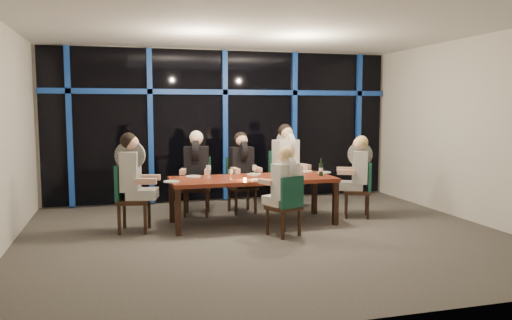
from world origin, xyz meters
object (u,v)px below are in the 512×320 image
object	(u,v)px
diner_end_right	(358,164)
water_pitcher	(299,171)
chair_far_right	(284,176)
wine_bottle	(321,169)
chair_near_mid	(287,203)
chair_end_right	(362,186)
chair_end_left	(128,194)
diner_far_left	(196,161)
chair_far_left	(197,183)
dining_table	(253,182)
diner_far_mid	(242,160)
diner_end_left	(133,168)
diner_near_mid	(284,178)
diner_far_right	(287,154)
chair_far_mid	(240,181)

from	to	relation	value
diner_end_right	water_pitcher	world-z (taller)	diner_end_right
chair_far_right	wine_bottle	size ratio (longest dim) A/B	3.64
diner_end_right	wine_bottle	bearing A→B (deg)	-55.57
chair_far_right	chair_near_mid	bearing A→B (deg)	-123.56
chair_end_right	chair_near_mid	bearing A→B (deg)	-37.86
chair_end_left	diner_far_left	bearing A→B (deg)	-40.79
chair_far_left	diner_end_right	xyz separation A→B (m)	(2.59, -0.95, 0.35)
diner_end_right	wine_bottle	world-z (taller)	diner_end_right
diner_end_right	dining_table	bearing A→B (deg)	-65.87
diner_far_mid	wine_bottle	distance (m)	1.48
chair_far_left	chair_end_right	world-z (taller)	chair_far_left
wine_bottle	chair_end_right	bearing A→B (deg)	7.40
diner_far_left	diner_end_left	xyz separation A→B (m)	(-1.08, -0.90, 0.02)
chair_far_left	chair_near_mid	xyz separation A→B (m)	(1.01, -1.87, -0.06)
chair_end_left	chair_near_mid	size ratio (longest dim) A/B	1.15
diner_near_mid	wine_bottle	world-z (taller)	diner_near_mid
chair_far_left	water_pitcher	distance (m)	1.86
diner_far_right	chair_far_left	bearing A→B (deg)	165.14
chair_far_right	diner_far_left	size ratio (longest dim) A/B	1.10
chair_far_right	diner_far_right	xyz separation A→B (m)	(0.03, -0.09, 0.42)
dining_table	diner_end_right	size ratio (longest dim) A/B	2.82
chair_far_right	wine_bottle	xyz separation A→B (m)	(0.22, -1.21, 0.27)
chair_far_left	diner_near_mid	world-z (taller)	diner_near_mid
chair_far_mid	chair_far_left	bearing A→B (deg)	173.60
diner_end_left	water_pitcher	distance (m)	2.59
chair_far_left	wine_bottle	size ratio (longest dim) A/B	3.41
chair_far_left	diner_far_mid	distance (m)	0.88
chair_end_left	diner_far_right	distance (m)	3.06
diner_far_left	diner_far_right	xyz separation A→B (m)	(1.69, 0.12, 0.06)
chair_far_mid	chair_end_right	size ratio (longest dim) A/B	1.03
diner_near_mid	chair_far_right	bearing A→B (deg)	-132.57
chair_end_right	diner_near_mid	size ratio (longest dim) A/B	1.10
chair_far_mid	diner_near_mid	size ratio (longest dim) A/B	1.13
chair_end_right	diner_end_left	world-z (taller)	diner_end_left
diner_far_right	water_pitcher	bearing A→B (deg)	-115.31
chair_far_right	water_pitcher	world-z (taller)	chair_far_right
chair_end_right	wine_bottle	xyz separation A→B (m)	(-0.80, -0.10, 0.33)
chair_near_mid	diner_far_mid	distance (m)	1.86
diner_far_mid	wine_bottle	size ratio (longest dim) A/B	3.25
dining_table	chair_far_left	bearing A→B (deg)	127.81
diner_end_left	diner_end_right	size ratio (longest dim) A/B	1.07
chair_far_left	diner_far_right	size ratio (longest dim) A/B	0.96
chair_end_left	diner_end_left	bearing A→B (deg)	-90.00
chair_far_left	diner_end_left	distance (m)	1.53
chair_far_left	diner_far_right	bearing A→B (deg)	15.47
chair_far_right	chair_end_right	bearing A→B (deg)	-63.38
water_pitcher	chair_end_left	bearing A→B (deg)	-179.96
chair_end_left	diner_far_left	xyz separation A→B (m)	(1.17, 0.88, 0.38)
chair_far_right	chair_end_right	world-z (taller)	chair_far_right
diner_end_left	chair_end_right	bearing A→B (deg)	-77.85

